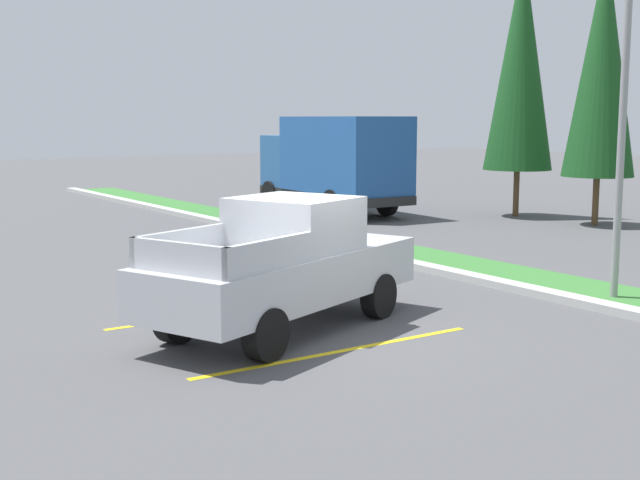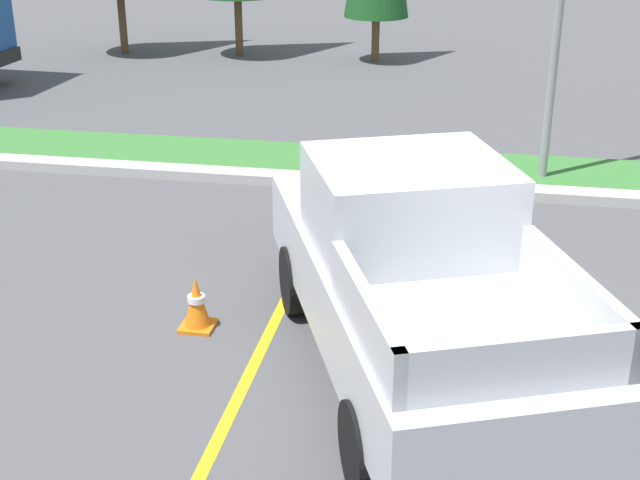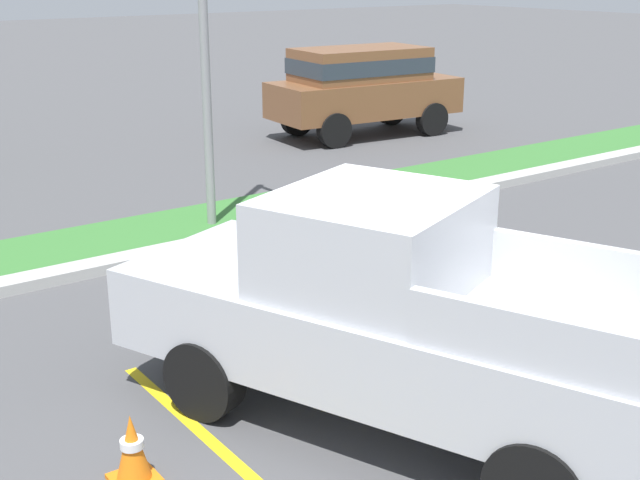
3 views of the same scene
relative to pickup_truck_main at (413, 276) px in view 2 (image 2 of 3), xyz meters
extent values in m
plane|color=#4C4C4F|center=(0.47, 0.30, -1.04)|extent=(120.00, 120.00, 0.00)
cube|color=yellow|center=(-1.53, -0.05, -1.04)|extent=(0.12, 4.80, 0.01)
cube|color=yellow|center=(1.57, -0.05, -1.04)|extent=(0.12, 4.80, 0.01)
cube|color=#B2B2AD|center=(0.47, 5.30, -0.97)|extent=(56.00, 0.40, 0.15)
cube|color=#387533|center=(0.47, 6.40, -1.01)|extent=(56.00, 1.80, 0.06)
cylinder|color=black|center=(-1.35, 1.08, -0.66)|extent=(0.54, 0.81, 0.76)
cylinder|color=black|center=(0.23, 1.71, -0.66)|extent=(0.54, 0.81, 0.76)
cylinder|color=black|center=(-0.20, -1.80, -0.66)|extent=(0.54, 0.81, 0.76)
cylinder|color=black|center=(1.38, -1.17, -0.66)|extent=(0.54, 0.81, 0.76)
cube|color=silver|center=(0.02, -0.05, -0.16)|extent=(3.69, 5.53, 0.76)
cube|color=silver|center=(-0.09, 0.23, 0.64)|extent=(2.23, 2.14, 0.84)
cube|color=#2D3842|center=(-0.40, 0.99, 0.69)|extent=(1.53, 0.66, 0.63)
cube|color=silver|center=(-0.23, -1.71, 0.44)|extent=(0.80, 1.80, 0.44)
cube|color=silver|center=(1.35, -1.08, 0.44)|extent=(0.80, 1.80, 0.44)
cube|color=silver|center=(0.89, -2.23, 0.44)|extent=(1.71, 0.76, 0.44)
cube|color=silver|center=(-0.93, 2.32, -0.40)|extent=(1.74, 0.82, 0.28)
cylinder|color=brown|center=(-8.88, 14.79, -0.24)|extent=(0.20, 0.20, 1.60)
cylinder|color=brown|center=(-5.80, 15.06, -0.27)|extent=(0.20, 0.20, 1.54)
cylinder|color=brown|center=(-2.19, 14.94, -0.48)|extent=(0.20, 0.20, 1.12)
cube|color=orange|center=(-2.32, 0.50, -1.02)|extent=(0.36, 0.36, 0.04)
cone|color=orange|center=(-2.32, 0.50, -0.72)|extent=(0.28, 0.28, 0.56)
cylinder|color=white|center=(-2.32, 0.50, -0.69)|extent=(0.19, 0.19, 0.07)
camera|label=1|loc=(11.20, -6.89, 2.31)|focal=47.23mm
camera|label=2|loc=(0.49, -7.54, 3.54)|focal=49.62mm
camera|label=3|loc=(-4.53, -5.08, 2.93)|focal=47.03mm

